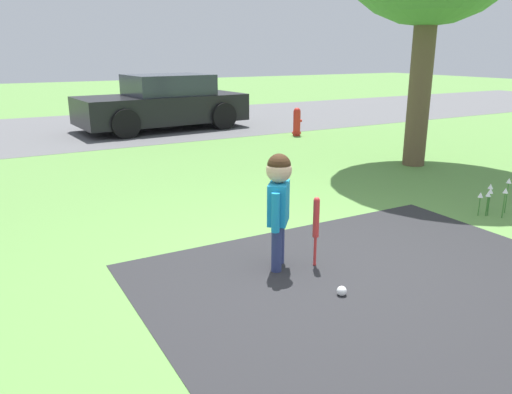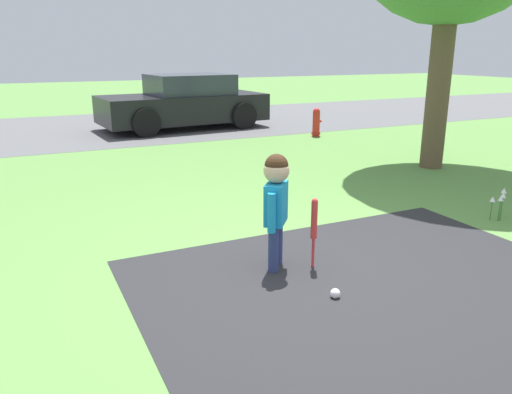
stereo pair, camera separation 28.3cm
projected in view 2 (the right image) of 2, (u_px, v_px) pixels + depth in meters
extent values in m
plane|color=#5B8C42|center=(319.00, 270.00, 4.42)|extent=(60.00, 60.00, 0.00)
cube|color=#59595B|center=(115.00, 127.00, 12.70)|extent=(40.00, 6.00, 0.01)
cylinder|color=navy|center=(273.00, 249.00, 4.33)|extent=(0.09, 0.09, 0.42)
cylinder|color=navy|center=(278.00, 242.00, 4.50)|extent=(0.09, 0.09, 0.42)
cube|color=#198CC6|center=(276.00, 203.00, 4.31)|extent=(0.30, 0.32, 0.36)
cylinder|color=#198CC6|center=(272.00, 213.00, 4.15)|extent=(0.07, 0.07, 0.34)
cylinder|color=#198CC6|center=(280.00, 201.00, 4.48)|extent=(0.07, 0.07, 0.34)
sphere|color=#D8AD8C|center=(276.00, 170.00, 4.22)|extent=(0.22, 0.22, 0.22)
sphere|color=#382314|center=(276.00, 166.00, 4.21)|extent=(0.20, 0.20, 0.20)
sphere|color=red|center=(313.00, 265.00, 4.48)|extent=(0.03, 0.03, 0.03)
cylinder|color=red|center=(313.00, 253.00, 4.45)|extent=(0.03, 0.03, 0.28)
cylinder|color=red|center=(314.00, 220.00, 4.36)|extent=(0.06, 0.06, 0.34)
sphere|color=red|center=(315.00, 201.00, 4.31)|extent=(0.05, 0.05, 0.05)
sphere|color=white|center=(335.00, 293.00, 3.91)|extent=(0.08, 0.08, 0.08)
cylinder|color=red|center=(316.00, 124.00, 11.24)|extent=(0.16, 0.16, 0.56)
sphere|color=red|center=(317.00, 111.00, 11.16)|extent=(0.15, 0.15, 0.15)
cylinder|color=red|center=(316.00, 133.00, 11.30)|extent=(0.20, 0.20, 0.04)
cylinder|color=red|center=(320.00, 121.00, 11.26)|extent=(0.07, 0.06, 0.06)
cube|color=black|center=(183.00, 108.00, 12.36)|extent=(4.10, 2.03, 0.65)
cube|color=#2D333D|center=(190.00, 84.00, 12.29)|extent=(2.02, 1.67, 0.49)
cylinder|color=black|center=(146.00, 123.00, 11.08)|extent=(0.66, 0.23, 0.65)
cylinder|color=black|center=(124.00, 114.00, 12.55)|extent=(0.66, 0.23, 0.65)
cylinder|color=black|center=(244.00, 116.00, 12.26)|extent=(0.66, 0.23, 0.65)
cylinder|color=black|center=(213.00, 109.00, 13.73)|extent=(0.66, 0.23, 0.65)
cylinder|color=brown|center=(440.00, 76.00, 7.92)|extent=(0.36, 0.36, 2.96)
cylinder|color=#38702D|center=(502.00, 204.00, 5.83)|extent=(0.01, 0.01, 0.28)
cone|color=silver|center=(504.00, 190.00, 5.78)|extent=(0.06, 0.06, 0.06)
cylinder|color=#38702D|center=(499.00, 211.00, 5.67)|extent=(0.01, 0.01, 0.24)
cone|color=silver|center=(501.00, 198.00, 5.63)|extent=(0.06, 0.06, 0.06)
cylinder|color=#38702D|center=(501.00, 209.00, 5.68)|extent=(0.01, 0.01, 0.27)
cone|color=silver|center=(503.00, 195.00, 5.63)|extent=(0.06, 0.06, 0.06)
cylinder|color=#38702D|center=(491.00, 211.00, 5.69)|extent=(0.01, 0.01, 0.23)
cone|color=silver|center=(493.00, 199.00, 5.65)|extent=(0.06, 0.06, 0.06)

